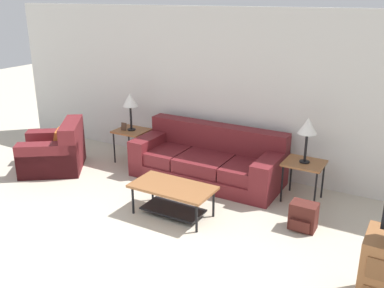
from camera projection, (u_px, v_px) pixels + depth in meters
The scene contains 10 objects.
wall_back at pixel (233, 92), 6.75m from camera, with size 9.10×0.06×2.60m.
couch at pixel (208, 161), 6.69m from camera, with size 2.34×0.98×0.82m.
armchair at pixel (55, 152), 7.09m from camera, with size 1.32×1.32×0.80m.
coffee_table at pixel (173, 193), 5.57m from camera, with size 1.09×0.57×0.42m.
side_table_left at pixel (132, 133), 7.33m from camera, with size 0.54×0.49×0.57m.
side_table_right at pixel (304, 166), 5.93m from camera, with size 0.54×0.49×0.57m.
table_lamp_left at pixel (130, 101), 7.14m from camera, with size 0.26×0.26×0.64m.
table_lamp_right at pixel (308, 127), 5.74m from camera, with size 0.26×0.26×0.64m.
backpack at pixel (303, 217), 5.28m from camera, with size 0.32×0.30×0.35m.
picture_frame at pixel (124, 127), 7.27m from camera, with size 0.10×0.04×0.13m.
Camera 1 is at (2.73, -2.21, 2.77)m, focal length 40.00 mm.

